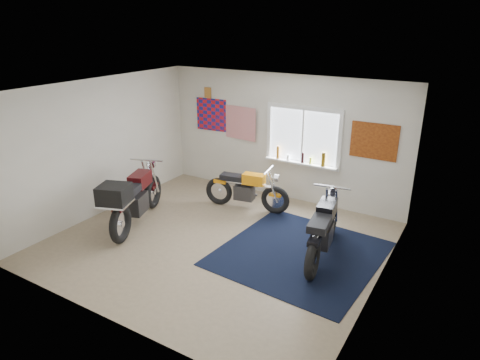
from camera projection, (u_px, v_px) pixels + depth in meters
The scene contains 10 objects.
ground at pixel (218, 242), 7.65m from camera, with size 5.50×5.50×0.00m, color #9E896B.
room_shell at pixel (217, 154), 7.07m from camera, with size 5.50×5.50×5.50m.
navy_rug at pixel (300, 253), 7.26m from camera, with size 2.50×2.60×0.01m, color black.
window_assembly at pixel (303, 140), 8.90m from camera, with size 1.66×0.17×1.26m.
oil_bottles at pixel (305, 157), 8.93m from camera, with size 1.11×0.09×0.30m.
flag_display at pixel (208, 93), 9.79m from camera, with size 1.60×0.10×1.17m.
triumph_poster at pixel (374, 141), 8.15m from camera, with size 0.90×0.03×0.70m, color #A54C14.
yellow_triumph at pixel (246, 190), 8.85m from camera, with size 1.84×0.57×0.93m.
black_chrome_bike at pixel (323, 231), 7.04m from camera, with size 0.64×2.08×1.07m.
maroon_tourer at pixel (133, 199), 7.99m from camera, with size 1.13×2.19×1.14m.
Camera 1 is at (3.81, -5.60, 3.75)m, focal length 32.00 mm.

